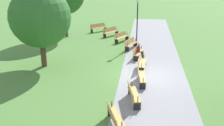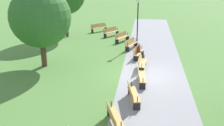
{
  "view_description": "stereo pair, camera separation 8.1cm",
  "coord_description": "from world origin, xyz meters",
  "px_view_note": "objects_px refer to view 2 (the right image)",
  "views": [
    {
      "loc": [
        16.83,
        -0.0,
        6.81
      ],
      "look_at": [
        0.0,
        -2.09,
        0.8
      ],
      "focal_mm": 42.82,
      "sensor_mm": 36.0,
      "label": 1
    },
    {
      "loc": [
        16.82,
        0.08,
        6.81
      ],
      "look_at": [
        0.0,
        -2.09,
        0.8
      ],
      "focal_mm": 42.82,
      "sensor_mm": 36.0,
      "label": 2
    }
  ],
  "objects_px": {
    "person_seated": "(140,50)",
    "bench_2": "(122,37)",
    "bench_0": "(99,27)",
    "bench_6": "(141,76)",
    "bench_4": "(138,52)",
    "bench_3": "(131,43)",
    "bench_5": "(142,62)",
    "tree_2": "(40,17)",
    "lamp_post": "(138,14)",
    "bench_7": "(133,94)",
    "bench_1": "(111,32)",
    "bench_8": "(114,117)"
  },
  "relations": [
    {
      "from": "bench_4",
      "to": "bench_3",
      "type": "bearing_deg",
      "value": -151.72
    },
    {
      "from": "bench_5",
      "to": "bench_6",
      "type": "relative_size",
      "value": 1.0
    },
    {
      "from": "bench_5",
      "to": "person_seated",
      "type": "bearing_deg",
      "value": -171.24
    },
    {
      "from": "bench_7",
      "to": "tree_2",
      "type": "bearing_deg",
      "value": -137.42
    },
    {
      "from": "bench_4",
      "to": "lamp_post",
      "type": "relative_size",
      "value": 0.48
    },
    {
      "from": "bench_4",
      "to": "bench_8",
      "type": "relative_size",
      "value": 1.01
    },
    {
      "from": "bench_3",
      "to": "bench_6",
      "type": "relative_size",
      "value": 1.01
    },
    {
      "from": "bench_0",
      "to": "person_seated",
      "type": "xyz_separation_m",
      "value": [
        8.94,
        4.95,
        0.16
      ]
    },
    {
      "from": "bench_6",
      "to": "lamp_post",
      "type": "relative_size",
      "value": 0.47
    },
    {
      "from": "person_seated",
      "to": "tree_2",
      "type": "relative_size",
      "value": 0.21
    },
    {
      "from": "bench_4",
      "to": "bench_7",
      "type": "distance_m",
      "value": 7.67
    },
    {
      "from": "bench_3",
      "to": "bench_8",
      "type": "xyz_separation_m",
      "value": [
        12.61,
        0.0,
        0.0
      ]
    },
    {
      "from": "bench_5",
      "to": "lamp_post",
      "type": "height_order",
      "value": "lamp_post"
    },
    {
      "from": "bench_5",
      "to": "bench_8",
      "type": "bearing_deg",
      "value": -4.0
    },
    {
      "from": "bench_2",
      "to": "person_seated",
      "type": "bearing_deg",
      "value": 50.13
    },
    {
      "from": "bench_4",
      "to": "tree_2",
      "type": "height_order",
      "value": "tree_2"
    },
    {
      "from": "bench_5",
      "to": "tree_2",
      "type": "height_order",
      "value": "tree_2"
    },
    {
      "from": "bench_2",
      "to": "bench_8",
      "type": "xyz_separation_m",
      "value": [
        14.96,
        1.05,
        0.0
      ]
    },
    {
      "from": "bench_1",
      "to": "bench_2",
      "type": "bearing_deg",
      "value": 68.77
    },
    {
      "from": "bench_1",
      "to": "bench_5",
      "type": "distance_m",
      "value": 10.16
    },
    {
      "from": "bench_0",
      "to": "person_seated",
      "type": "distance_m",
      "value": 10.22
    },
    {
      "from": "bench_2",
      "to": "bench_4",
      "type": "xyz_separation_m",
      "value": [
        4.82,
        1.77,
        0.0
      ]
    },
    {
      "from": "bench_1",
      "to": "bench_8",
      "type": "relative_size",
      "value": 0.93
    },
    {
      "from": "bench_1",
      "to": "bench_8",
      "type": "bearing_deg",
      "value": 44.57
    },
    {
      "from": "person_seated",
      "to": "bench_2",
      "type": "bearing_deg",
      "value": -146.1
    },
    {
      "from": "bench_1",
      "to": "bench_5",
      "type": "relative_size",
      "value": 0.93
    },
    {
      "from": "bench_0",
      "to": "bench_5",
      "type": "height_order",
      "value": "same"
    },
    {
      "from": "bench_6",
      "to": "person_seated",
      "type": "bearing_deg",
      "value": 178.29
    },
    {
      "from": "bench_6",
      "to": "lamp_post",
      "type": "distance_m",
      "value": 9.09
    },
    {
      "from": "bench_2",
      "to": "bench_5",
      "type": "bearing_deg",
      "value": 44.51
    },
    {
      "from": "person_seated",
      "to": "bench_0",
      "type": "bearing_deg",
      "value": -138.85
    },
    {
      "from": "bench_4",
      "to": "lamp_post",
      "type": "bearing_deg",
      "value": -164.36
    },
    {
      "from": "bench_4",
      "to": "person_seated",
      "type": "height_order",
      "value": "person_seated"
    },
    {
      "from": "bench_1",
      "to": "person_seated",
      "type": "relative_size",
      "value": 1.56
    },
    {
      "from": "bench_3",
      "to": "bench_4",
      "type": "relative_size",
      "value": 0.99
    },
    {
      "from": "person_seated",
      "to": "lamp_post",
      "type": "relative_size",
      "value": 0.28
    },
    {
      "from": "bench_0",
      "to": "person_seated",
      "type": "relative_size",
      "value": 1.45
    },
    {
      "from": "bench_7",
      "to": "bench_8",
      "type": "xyz_separation_m",
      "value": [
        2.47,
        -0.71,
        0.0
      ]
    },
    {
      "from": "bench_5",
      "to": "bench_7",
      "type": "height_order",
      "value": "same"
    },
    {
      "from": "bench_3",
      "to": "bench_5",
      "type": "distance_m",
      "value": 5.13
    },
    {
      "from": "bench_5",
      "to": "bench_8",
      "type": "height_order",
      "value": "same"
    },
    {
      "from": "bench_6",
      "to": "lamp_post",
      "type": "height_order",
      "value": "lamp_post"
    },
    {
      "from": "bench_6",
      "to": "tree_2",
      "type": "xyz_separation_m",
      "value": [
        -2.23,
        -7.12,
        3.14
      ]
    },
    {
      "from": "bench_6",
      "to": "bench_4",
      "type": "bearing_deg",
      "value": 179.97
    },
    {
      "from": "bench_2",
      "to": "bench_3",
      "type": "bearing_deg",
      "value": 52.58
    },
    {
      "from": "tree_2",
      "to": "lamp_post",
      "type": "distance_m",
      "value": 9.25
    },
    {
      "from": "bench_8",
      "to": "bench_6",
      "type": "bearing_deg",
      "value": 147.63
    },
    {
      "from": "bench_2",
      "to": "bench_0",
      "type": "bearing_deg",
      "value": -115.3
    },
    {
      "from": "person_seated",
      "to": "bench_5",
      "type": "bearing_deg",
      "value": 16.88
    },
    {
      "from": "bench_7",
      "to": "tree_2",
      "type": "height_order",
      "value": "tree_2"
    }
  ]
}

